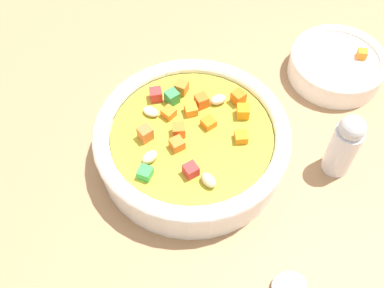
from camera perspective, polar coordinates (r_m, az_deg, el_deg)
The scene contains 4 objects.
ground_plane at distance 50.36cm, azimuth 0.00°, elevation -2.01°, with size 140.00×140.00×2.00cm, color #9E754F.
soup_bowl_main at distance 47.37cm, azimuth -0.01°, elevation 0.36°, with size 19.66×19.66×5.37cm.
side_bowl_small at distance 58.08cm, azimuth 17.19°, elevation 9.20°, with size 11.12×11.12×3.52cm.
pepper_shaker at distance 47.87cm, azimuth 18.07°, elevation -0.08°, with size 2.85×2.85×7.92cm.
Camera 1 is at (-24.74, -11.25, 41.40)cm, focal length 43.87 mm.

